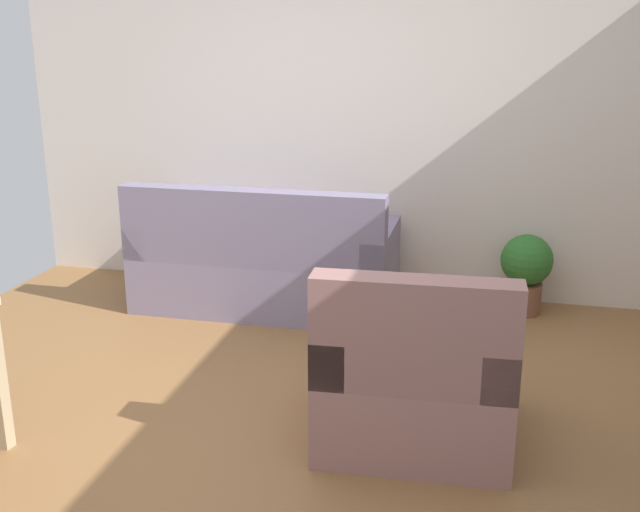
% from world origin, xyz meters
% --- Properties ---
extents(ground_plane, '(5.20, 4.40, 0.02)m').
position_xyz_m(ground_plane, '(0.00, 0.00, -0.01)').
color(ground_plane, olive).
extents(wall_rear, '(5.20, 0.10, 2.70)m').
position_xyz_m(wall_rear, '(0.00, 2.20, 1.35)').
color(wall_rear, silver).
rests_on(wall_rear, ground_plane).
extents(couch, '(1.81, 0.84, 0.92)m').
position_xyz_m(couch, '(-0.56, 1.59, 0.31)').
color(couch, gray).
rests_on(couch, ground_plane).
extents(potted_plant, '(0.36, 0.36, 0.57)m').
position_xyz_m(potted_plant, '(1.25, 1.90, 0.33)').
color(potted_plant, brown).
rests_on(potted_plant, ground_plane).
extents(armchair, '(0.94, 0.88, 0.92)m').
position_xyz_m(armchair, '(0.68, -0.00, 0.32)').
color(armchair, '#996B66').
rests_on(armchair, ground_plane).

